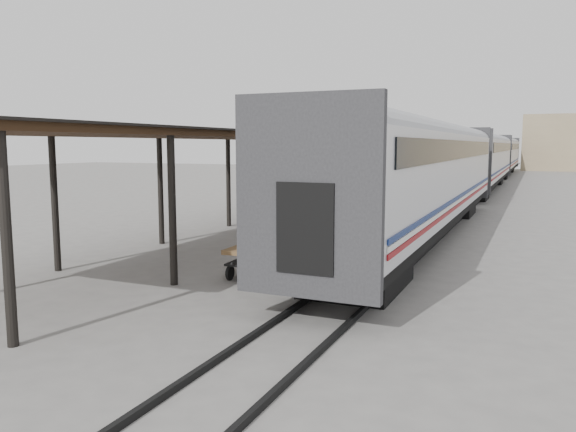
{
  "coord_description": "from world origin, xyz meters",
  "views": [
    {
      "loc": [
        7.28,
        -14.0,
        3.66
      ],
      "look_at": [
        0.98,
        0.16,
        1.7
      ],
      "focal_mm": 35.0,
      "sensor_mm": 36.0,
      "label": 1
    }
  ],
  "objects_px": {
    "baggage_cart": "(261,252)",
    "luggage_tug": "(346,200)",
    "porter": "(258,217)",
    "pedestrian": "(352,198)"
  },
  "relations": [
    {
      "from": "baggage_cart",
      "to": "luggage_tug",
      "type": "height_order",
      "value": "luggage_tug"
    },
    {
      "from": "porter",
      "to": "pedestrian",
      "type": "relative_size",
      "value": 0.92
    },
    {
      "from": "pedestrian",
      "to": "porter",
      "type": "bearing_deg",
      "value": 120.29
    },
    {
      "from": "baggage_cart",
      "to": "luggage_tug",
      "type": "bearing_deg",
      "value": 98.28
    },
    {
      "from": "baggage_cart",
      "to": "pedestrian",
      "type": "bearing_deg",
      "value": 95.28
    },
    {
      "from": "luggage_tug",
      "to": "porter",
      "type": "relative_size",
      "value": 0.92
    },
    {
      "from": "luggage_tug",
      "to": "pedestrian",
      "type": "bearing_deg",
      "value": -46.94
    },
    {
      "from": "luggage_tug",
      "to": "pedestrian",
      "type": "distance_m",
      "value": 2.96
    },
    {
      "from": "porter",
      "to": "pedestrian",
      "type": "height_order",
      "value": "porter"
    },
    {
      "from": "baggage_cart",
      "to": "pedestrian",
      "type": "xyz_separation_m",
      "value": [
        -1.67,
        13.77,
        0.3
      ]
    }
  ]
}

